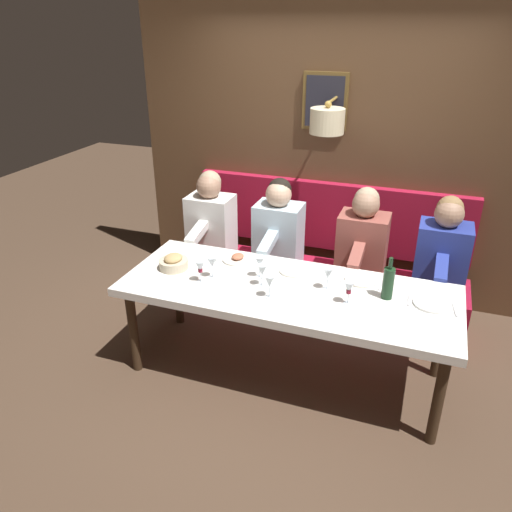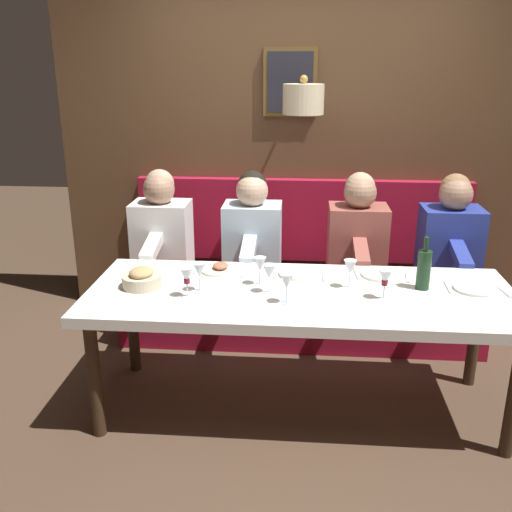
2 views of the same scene
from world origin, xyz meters
The scene contains 21 objects.
ground_plane centered at (0.00, 0.00, 0.00)m, with size 12.00×12.00×0.00m, color #4C3828.
dining_table centered at (0.00, 0.00, 0.67)m, with size 0.90×2.36×0.74m.
banquette_bench centered at (0.89, 0.00, 0.23)m, with size 0.52×2.56×0.45m, color maroon.
back_wall_panel centered at (1.46, 0.00, 1.37)m, with size 0.59×3.76×2.90m.
diner_nearest centered at (0.88, -1.01, 0.82)m, with size 0.60×0.40×0.79m.
diner_near centered at (0.88, -0.38, 0.82)m, with size 0.60×0.40×0.79m.
diner_middle centered at (0.88, 0.35, 0.82)m, with size 0.60×0.40×0.79m.
diner_far centered at (0.88, 0.99, 0.82)m, with size 0.60×0.40×0.79m.
place_setting_0 centered at (0.28, 0.49, 0.75)m, with size 0.24×0.31×0.05m.
place_setting_1 centered at (0.10, -0.97, 0.75)m, with size 0.24×0.32×0.01m.
place_setting_2 centered at (0.25, 0.01, 0.75)m, with size 0.24×0.31×0.01m.
place_setting_3 centered at (0.27, -0.47, 0.75)m, with size 0.24×0.32×0.01m.
wine_glass_0 centered at (0.08, 0.23, 0.86)m, with size 0.07×0.07×0.16m.
wine_glass_1 centered at (-0.08, -0.44, 0.86)m, with size 0.07×0.07×0.16m.
wine_glass_2 centered at (-0.13, 0.61, 0.86)m, with size 0.07×0.07×0.16m.
wine_glass_3 centered at (-0.04, 0.17, 0.86)m, with size 0.07×0.07×0.16m.
wine_glass_4 centered at (-0.05, 0.56, 0.86)m, with size 0.07×0.07×0.16m.
wine_glass_5 centered at (0.07, -0.27, 0.86)m, with size 0.07×0.07×0.16m.
wine_glass_6 centered at (-0.18, 0.08, 0.86)m, with size 0.07×0.07×0.16m.
wine_bottle centered at (0.09, -0.67, 0.86)m, with size 0.08×0.08×0.30m.
bread_bowl centered at (-0.01, 0.89, 0.79)m, with size 0.22×0.22×0.12m.
Camera 2 is at (-2.91, 0.01, 1.93)m, focal length 39.80 mm.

